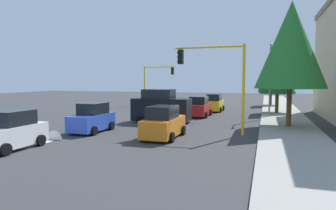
{
  "coord_description": "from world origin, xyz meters",
  "views": [
    {
      "loc": [
        25.75,
        8.84,
        3.52
      ],
      "look_at": [
        -1.21,
        0.13,
        1.2
      ],
      "focal_mm": 32.36,
      "sensor_mm": 36.0,
      "label": 1
    }
  ],
  "objects_px": {
    "traffic_signal_far_right": "(157,77)",
    "car_silver": "(154,105)",
    "tree_roadside_far": "(271,76)",
    "car_orange": "(163,123)",
    "traffic_signal_near_left": "(216,71)",
    "car_blue": "(92,119)",
    "car_red": "(199,107)",
    "street_lamp_curbside": "(270,71)",
    "tree_roadside_near": "(291,45)",
    "car_white": "(11,132)",
    "delivery_van_black": "(161,107)",
    "tree_roadside_mid": "(278,71)",
    "car_yellow": "(214,103)"
  },
  "relations": [
    {
      "from": "traffic_signal_far_right",
      "to": "tree_roadside_mid",
      "type": "distance_m",
      "value": 16.79
    },
    {
      "from": "car_red",
      "to": "tree_roadside_far",
      "type": "bearing_deg",
      "value": 155.56
    },
    {
      "from": "car_orange",
      "to": "delivery_van_black",
      "type": "bearing_deg",
      "value": -159.52
    },
    {
      "from": "tree_roadside_far",
      "to": "delivery_van_black",
      "type": "distance_m",
      "value": 22.09
    },
    {
      "from": "tree_roadside_mid",
      "to": "car_orange",
      "type": "height_order",
      "value": "tree_roadside_mid"
    },
    {
      "from": "street_lamp_curbside",
      "to": "delivery_van_black",
      "type": "xyz_separation_m",
      "value": [
        5.61,
        -8.65,
        -3.07
      ]
    },
    {
      "from": "traffic_signal_far_right",
      "to": "car_orange",
      "type": "distance_m",
      "value": 24.17
    },
    {
      "from": "car_silver",
      "to": "traffic_signal_far_right",
      "type": "bearing_deg",
      "value": -161.38
    },
    {
      "from": "traffic_signal_far_right",
      "to": "car_silver",
      "type": "relative_size",
      "value": 1.48
    },
    {
      "from": "traffic_signal_near_left",
      "to": "car_orange",
      "type": "height_order",
      "value": "traffic_signal_near_left"
    },
    {
      "from": "traffic_signal_far_right",
      "to": "traffic_signal_near_left",
      "type": "bearing_deg",
      "value": 29.66
    },
    {
      "from": "traffic_signal_near_left",
      "to": "car_red",
      "type": "bearing_deg",
      "value": -161.71
    },
    {
      "from": "street_lamp_curbside",
      "to": "car_silver",
      "type": "xyz_separation_m",
      "value": [
        -0.95,
        -11.69,
        -3.45
      ]
    },
    {
      "from": "traffic_signal_near_left",
      "to": "tree_roadside_near",
      "type": "distance_m",
      "value": 6.53
    },
    {
      "from": "car_yellow",
      "to": "traffic_signal_near_left",
      "type": "bearing_deg",
      "value": 9.4
    },
    {
      "from": "tree_roadside_near",
      "to": "car_blue",
      "type": "bearing_deg",
      "value": -65.75
    },
    {
      "from": "traffic_signal_far_right",
      "to": "car_silver",
      "type": "height_order",
      "value": "traffic_signal_far_right"
    },
    {
      "from": "car_silver",
      "to": "car_blue",
      "type": "xyz_separation_m",
      "value": [
        12.37,
        0.08,
        -0.0
      ]
    },
    {
      "from": "traffic_signal_far_right",
      "to": "car_silver",
      "type": "distance_m",
      "value": 10.41
    },
    {
      "from": "car_silver",
      "to": "car_orange",
      "type": "height_order",
      "value": "same"
    },
    {
      "from": "tree_roadside_mid",
      "to": "tree_roadside_far",
      "type": "distance_m",
      "value": 10.02
    },
    {
      "from": "car_yellow",
      "to": "car_orange",
      "type": "bearing_deg",
      "value": -1.31
    },
    {
      "from": "tree_roadside_near",
      "to": "car_white",
      "type": "relative_size",
      "value": 2.46
    },
    {
      "from": "street_lamp_curbside",
      "to": "tree_roadside_far",
      "type": "relative_size",
      "value": 1.12
    },
    {
      "from": "tree_roadside_far",
      "to": "traffic_signal_near_left",
      "type": "bearing_deg",
      "value": -8.95
    },
    {
      "from": "tree_roadside_near",
      "to": "car_silver",
      "type": "bearing_deg",
      "value": -116.78
    },
    {
      "from": "car_blue",
      "to": "car_yellow",
      "type": "bearing_deg",
      "value": 160.65
    },
    {
      "from": "street_lamp_curbside",
      "to": "tree_roadside_far",
      "type": "bearing_deg",
      "value": 178.81
    },
    {
      "from": "traffic_signal_far_right",
      "to": "car_orange",
      "type": "relative_size",
      "value": 1.37
    },
    {
      "from": "traffic_signal_near_left",
      "to": "street_lamp_curbside",
      "type": "height_order",
      "value": "street_lamp_curbside"
    },
    {
      "from": "street_lamp_curbside",
      "to": "car_orange",
      "type": "relative_size",
      "value": 1.74
    },
    {
      "from": "street_lamp_curbside",
      "to": "delivery_van_black",
      "type": "distance_m",
      "value": 10.76
    },
    {
      "from": "delivery_van_black",
      "to": "car_orange",
      "type": "height_order",
      "value": "delivery_van_black"
    },
    {
      "from": "street_lamp_curbside",
      "to": "tree_roadside_near",
      "type": "bearing_deg",
      "value": 13.05
    },
    {
      "from": "traffic_signal_near_left",
      "to": "street_lamp_curbside",
      "type": "distance_m",
      "value": 10.22
    },
    {
      "from": "street_lamp_curbside",
      "to": "tree_roadside_mid",
      "type": "bearing_deg",
      "value": 169.67
    },
    {
      "from": "tree_roadside_mid",
      "to": "delivery_van_black",
      "type": "relative_size",
      "value": 1.41
    },
    {
      "from": "car_white",
      "to": "car_yellow",
      "type": "height_order",
      "value": "same"
    },
    {
      "from": "car_orange",
      "to": "car_yellow",
      "type": "relative_size",
      "value": 1.06
    },
    {
      "from": "tree_roadside_mid",
      "to": "car_red",
      "type": "distance_m",
      "value": 9.48
    },
    {
      "from": "traffic_signal_near_left",
      "to": "car_blue",
      "type": "height_order",
      "value": "traffic_signal_near_left"
    },
    {
      "from": "car_orange",
      "to": "car_white",
      "type": "bearing_deg",
      "value": -50.38
    },
    {
      "from": "traffic_signal_near_left",
      "to": "car_orange",
      "type": "distance_m",
      "value": 4.87
    },
    {
      "from": "tree_roadside_far",
      "to": "car_orange",
      "type": "height_order",
      "value": "tree_roadside_far"
    },
    {
      "from": "car_white",
      "to": "car_orange",
      "type": "height_order",
      "value": "same"
    },
    {
      "from": "car_red",
      "to": "street_lamp_curbside",
      "type": "bearing_deg",
      "value": 94.7
    },
    {
      "from": "tree_roadside_far",
      "to": "car_red",
      "type": "relative_size",
      "value": 1.61
    },
    {
      "from": "delivery_van_black",
      "to": "car_silver",
      "type": "height_order",
      "value": "delivery_van_black"
    },
    {
      "from": "street_lamp_curbside",
      "to": "car_blue",
      "type": "relative_size",
      "value": 1.9
    },
    {
      "from": "tree_roadside_far",
      "to": "car_red",
      "type": "distance_m",
      "value": 16.7
    }
  ]
}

